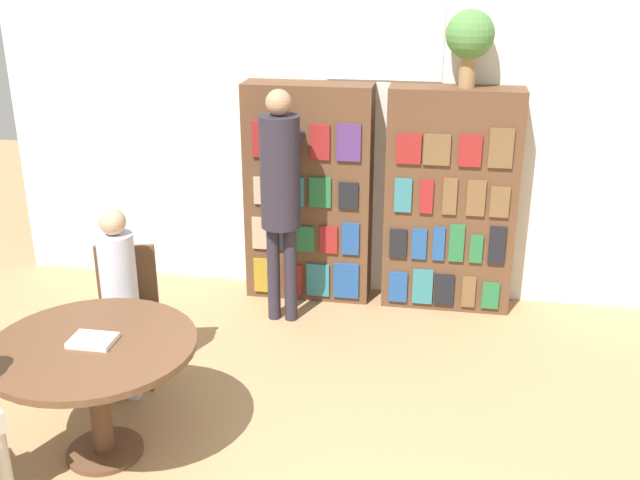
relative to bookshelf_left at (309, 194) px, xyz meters
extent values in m
cube|color=silver|center=(0.57, 0.19, 0.61)|extent=(6.40, 0.06, 3.00)
cube|color=white|center=(0.57, 0.16, 1.46)|extent=(0.90, 0.01, 1.10)
cube|color=brown|center=(0.00, 0.00, 0.00)|extent=(1.02, 0.32, 1.79)
cube|color=olive|center=(-0.35, -0.17, -0.68)|extent=(0.18, 0.02, 0.30)
cube|color=maroon|center=(-0.11, -0.17, -0.70)|extent=(0.15, 0.02, 0.27)
cube|color=#2D707A|center=(0.11, -0.17, -0.69)|extent=(0.19, 0.02, 0.28)
cube|color=navy|center=(0.34, -0.17, -0.68)|extent=(0.21, 0.02, 0.30)
cube|color=tan|center=(-0.36, -0.17, -0.31)|extent=(0.15, 0.02, 0.27)
cube|color=black|center=(-0.18, -0.17, -0.33)|extent=(0.11, 0.02, 0.23)
cube|color=#236638|center=(-0.01, -0.17, -0.33)|extent=(0.16, 0.02, 0.22)
cube|color=maroon|center=(0.19, -0.17, -0.33)|extent=(0.14, 0.02, 0.23)
cube|color=navy|center=(0.37, -0.17, -0.31)|extent=(0.14, 0.02, 0.27)
cube|color=tan|center=(-0.35, -0.17, 0.06)|extent=(0.14, 0.02, 0.22)
cube|color=#2D707A|center=(-0.11, -0.17, 0.07)|extent=(0.20, 0.02, 0.24)
cube|color=#236638|center=(0.12, -0.17, 0.07)|extent=(0.17, 0.02, 0.25)
cube|color=black|center=(0.35, -0.17, 0.05)|extent=(0.15, 0.02, 0.21)
cube|color=maroon|center=(-0.34, -0.17, 0.48)|extent=(0.15, 0.02, 0.29)
cube|color=brown|center=(-0.12, -0.17, 0.45)|extent=(0.17, 0.02, 0.23)
cube|color=maroon|center=(0.12, -0.17, 0.47)|extent=(0.15, 0.02, 0.28)
cube|color=#4C2D6B|center=(0.35, -0.17, 0.48)|extent=(0.19, 0.02, 0.29)
cube|color=brown|center=(1.14, 0.00, 0.00)|extent=(1.02, 0.32, 1.79)
cube|color=navy|center=(0.77, -0.17, -0.70)|extent=(0.15, 0.02, 0.26)
cube|color=#2D707A|center=(0.96, -0.17, -0.68)|extent=(0.16, 0.02, 0.29)
cube|color=black|center=(1.14, -0.17, -0.70)|extent=(0.16, 0.02, 0.27)
cube|color=brown|center=(1.33, -0.17, -0.70)|extent=(0.11, 0.02, 0.26)
cube|color=#236638|center=(1.51, -0.17, -0.72)|extent=(0.13, 0.02, 0.22)
cube|color=black|center=(0.75, -0.17, -0.32)|extent=(0.14, 0.02, 0.24)
cube|color=navy|center=(0.92, -0.17, -0.31)|extent=(0.12, 0.02, 0.25)
cube|color=navy|center=(1.07, -0.17, -0.30)|extent=(0.09, 0.02, 0.28)
cube|color=#236638|center=(1.21, -0.17, -0.29)|extent=(0.12, 0.02, 0.31)
cube|color=#236638|center=(1.36, -0.17, -0.33)|extent=(0.10, 0.02, 0.23)
cube|color=black|center=(1.52, -0.17, -0.29)|extent=(0.13, 0.02, 0.31)
cube|color=#2D707A|center=(0.78, -0.17, 0.08)|extent=(0.13, 0.02, 0.27)
cube|color=maroon|center=(0.96, -0.17, 0.08)|extent=(0.10, 0.02, 0.27)
cube|color=brown|center=(1.13, -0.17, 0.09)|extent=(0.11, 0.02, 0.29)
cube|color=brown|center=(1.33, -0.17, 0.09)|extent=(0.14, 0.02, 0.28)
cube|color=brown|center=(1.51, -0.17, 0.07)|extent=(0.15, 0.02, 0.24)
cube|color=maroon|center=(0.81, -0.17, 0.45)|extent=(0.19, 0.02, 0.23)
cube|color=brown|center=(1.02, -0.17, 0.45)|extent=(0.20, 0.02, 0.24)
cube|color=maroon|center=(1.26, -0.17, 0.46)|extent=(0.17, 0.02, 0.24)
cube|color=brown|center=(1.49, -0.17, 0.49)|extent=(0.18, 0.02, 0.30)
cylinder|color=#997047|center=(1.21, 0.00, 1.02)|extent=(0.12, 0.12, 0.24)
sphere|color=#4C7F3D|center=(1.21, 0.00, 1.28)|extent=(0.36, 0.36, 0.36)
cylinder|color=brown|center=(-0.77, -2.36, -0.87)|extent=(0.44, 0.44, 0.03)
cylinder|color=brown|center=(-0.77, -2.36, -0.53)|extent=(0.12, 0.12, 0.66)
cylinder|color=brown|center=(-0.77, -2.36, -0.18)|extent=(1.15, 1.15, 0.04)
cube|color=brown|center=(-0.96, -1.55, -0.46)|extent=(0.48, 0.48, 0.04)
cube|color=brown|center=(-1.00, -1.37, -0.21)|extent=(0.40, 0.13, 0.45)
cylinder|color=brown|center=(-0.76, -1.68, -0.68)|extent=(0.04, 0.04, 0.41)
cylinder|color=brown|center=(-1.09, -1.75, -0.68)|extent=(0.04, 0.04, 0.41)
cylinder|color=brown|center=(-0.83, -1.35, -0.68)|extent=(0.04, 0.04, 0.41)
cylinder|color=brown|center=(-1.16, -1.42, -0.68)|extent=(0.04, 0.04, 0.41)
cube|color=#B2B7C6|center=(-0.93, -1.69, -0.38)|extent=(0.30, 0.36, 0.12)
cylinder|color=#B2B7C6|center=(-0.95, -1.61, -0.07)|extent=(0.24, 0.24, 0.50)
sphere|color=tan|center=(-0.95, -1.61, 0.27)|extent=(0.17, 0.17, 0.17)
cylinder|color=#B2B7C6|center=(-0.84, -1.78, -0.66)|extent=(0.10, 0.10, 0.45)
cylinder|color=#B2B7C6|center=(-0.97, -1.81, -0.66)|extent=(0.10, 0.10, 0.45)
cylinder|color=beige|center=(-1.10, -2.85, -0.66)|extent=(0.10, 0.10, 0.45)
cylinder|color=#28232D|center=(-0.19, -0.51, -0.50)|extent=(0.10, 0.10, 0.78)
cylinder|color=#28232D|center=(-0.05, -0.51, -0.50)|extent=(0.10, 0.10, 0.78)
cylinder|color=#28232D|center=(-0.12, -0.51, 0.32)|extent=(0.30, 0.30, 0.85)
sphere|color=#A37A5B|center=(-0.12, -0.51, 0.84)|extent=(0.19, 0.19, 0.19)
cylinder|color=#28232D|center=(-0.03, -0.23, 0.53)|extent=(0.07, 0.30, 0.07)
cube|color=silver|center=(-0.77, -2.36, -0.15)|extent=(0.24, 0.18, 0.03)
camera|label=1|loc=(1.08, -5.72, 1.86)|focal=42.00mm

